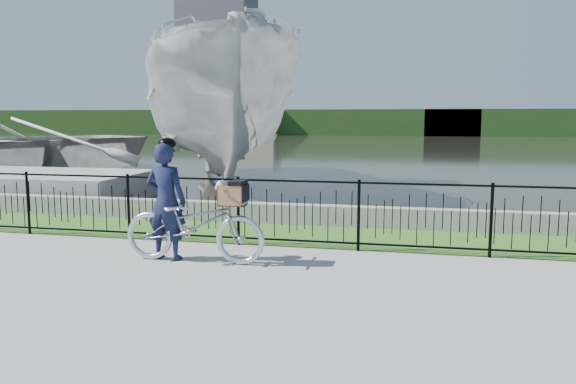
% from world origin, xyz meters
% --- Properties ---
extents(ground, '(120.00, 120.00, 0.00)m').
position_xyz_m(ground, '(0.00, 0.00, 0.00)').
color(ground, gray).
rests_on(ground, ground).
extents(grass_strip, '(60.00, 2.00, 0.01)m').
position_xyz_m(grass_strip, '(0.00, 2.60, 0.00)').
color(grass_strip, '#376B21').
rests_on(grass_strip, ground).
extents(water, '(120.00, 120.00, 0.00)m').
position_xyz_m(water, '(0.00, 33.00, 0.00)').
color(water, black).
rests_on(water, ground).
extents(quay_wall, '(60.00, 0.30, 0.40)m').
position_xyz_m(quay_wall, '(0.00, 3.60, 0.20)').
color(quay_wall, gray).
rests_on(quay_wall, ground).
extents(fence, '(14.00, 0.06, 1.15)m').
position_xyz_m(fence, '(0.00, 1.60, 0.58)').
color(fence, black).
rests_on(fence, ground).
extents(far_treeline, '(120.00, 6.00, 3.00)m').
position_xyz_m(far_treeline, '(0.00, 60.00, 1.50)').
color(far_treeline, '#224119').
rests_on(far_treeline, ground).
extents(far_building_left, '(8.00, 4.00, 4.00)m').
position_xyz_m(far_building_left, '(-18.00, 58.00, 2.00)').
color(far_building_left, '#A69685').
rests_on(far_building_left, ground).
extents(far_building_right, '(6.00, 3.00, 3.20)m').
position_xyz_m(far_building_right, '(6.00, 58.50, 1.60)').
color(far_building_right, '#A69685').
rests_on(far_building_right, ground).
extents(bicycle_rig, '(2.14, 0.75, 1.24)m').
position_xyz_m(bicycle_rig, '(-1.29, 0.40, 0.57)').
color(bicycle_rig, silver).
rests_on(bicycle_rig, ground).
extents(cyclist, '(0.68, 0.48, 1.83)m').
position_xyz_m(cyclist, '(-1.76, 0.46, 0.90)').
color(cyclist, '#131735').
rests_on(cyclist, ground).
extents(boat_near, '(8.93, 12.48, 6.32)m').
position_xyz_m(boat_near, '(-4.26, 9.93, 2.34)').
color(boat_near, '#B0B0B0').
rests_on(boat_near, water).
extents(boat_far, '(11.57, 12.62, 2.13)m').
position_xyz_m(boat_far, '(-13.01, 10.91, 1.07)').
color(boat_far, '#B0B0B0').
rests_on(boat_far, water).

